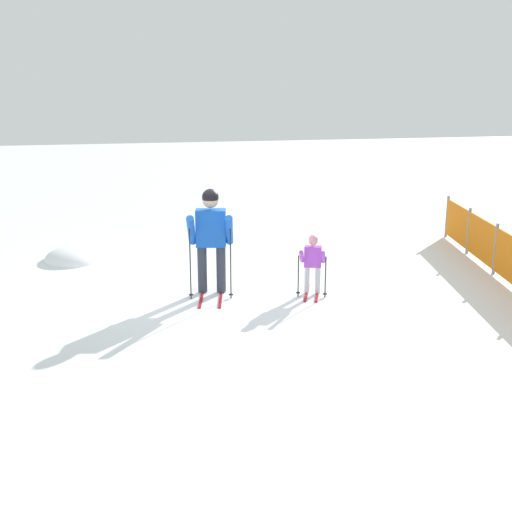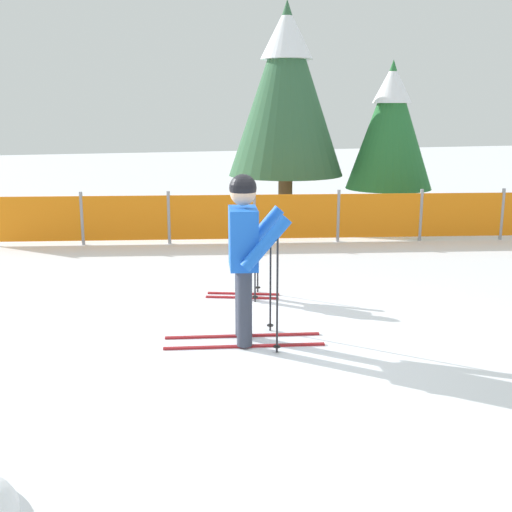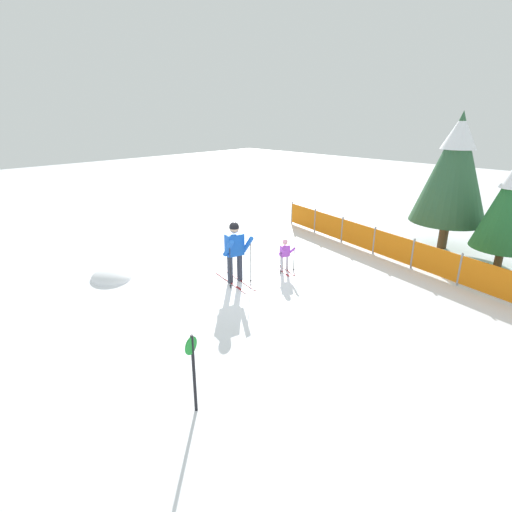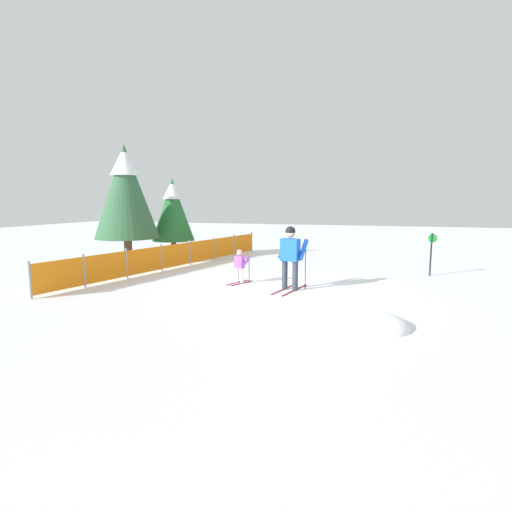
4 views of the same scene
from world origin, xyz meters
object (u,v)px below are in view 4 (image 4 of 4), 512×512
(safety_fence, at_px, (176,255))
(trail_marker, at_px, (431,249))
(conifer_far, at_px, (173,209))
(conifer_near, at_px, (126,190))
(skier_child, at_px, (240,264))
(skier_adult, at_px, (290,252))

(safety_fence, distance_m, trail_marker, 8.51)
(conifer_far, xyz_separation_m, trail_marker, (-1.59, -9.94, -1.20))
(safety_fence, relative_size, conifer_far, 3.11)
(conifer_near, height_order, trail_marker, conifer_near)
(skier_child, distance_m, conifer_near, 6.34)
(skier_child, xyz_separation_m, conifer_far, (4.44, 4.51, 1.47))
(conifer_far, distance_m, trail_marker, 10.14)
(trail_marker, bearing_deg, skier_child, 117.65)
(skier_adult, xyz_separation_m, conifer_far, (4.87, 6.08, 1.02))
(skier_adult, height_order, trail_marker, skier_adult)
(conifer_near, bearing_deg, skier_child, -114.62)
(safety_fence, relative_size, trail_marker, 7.56)
(skier_adult, xyz_separation_m, conifer_near, (2.91, 6.98, 1.76))
(skier_child, height_order, conifer_near, conifer_near)
(trail_marker, bearing_deg, skier_adult, 130.34)
(skier_child, height_order, conifer_far, conifer_far)
(conifer_far, height_order, conifer_near, conifer_near)
(skier_adult, height_order, safety_fence, skier_adult)
(safety_fence, xyz_separation_m, conifer_far, (2.61, 1.49, 1.57))
(skier_child, xyz_separation_m, trail_marker, (2.85, -5.43, 0.28))
(skier_child, relative_size, trail_marker, 0.72)
(safety_fence, bearing_deg, skier_child, -121.31)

